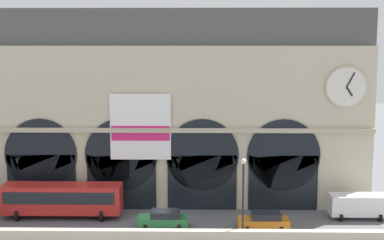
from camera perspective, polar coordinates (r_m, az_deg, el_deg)
ground_plane at (r=47.87m, az=-3.65°, el=-11.29°), size 200.00×200.00×0.00m
quay_parapet_wall at (r=43.55m, az=-4.12°, el=-12.42°), size 90.00×0.70×1.25m
station_building at (r=53.05m, az=-3.08°, el=1.03°), size 40.40×5.43×19.27m
bus_midwest at (r=51.09m, az=-13.74°, el=-8.16°), size 11.00×3.25×3.10m
car_center at (r=47.27m, az=-3.06°, el=-10.52°), size 4.40×2.22×1.55m
car_mideast at (r=47.16m, az=7.70°, el=-10.63°), size 4.40×2.22×1.55m
van_east at (r=51.88m, az=17.34°, el=-8.67°), size 5.20×2.48×2.20m
street_lamp_quayside at (r=43.12m, az=5.50°, el=-7.36°), size 0.44×0.44×6.90m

